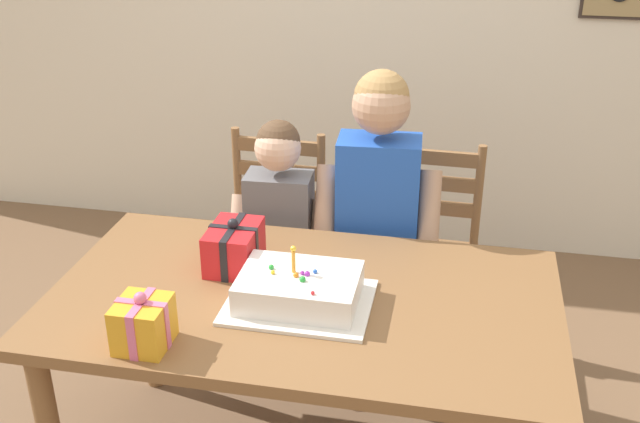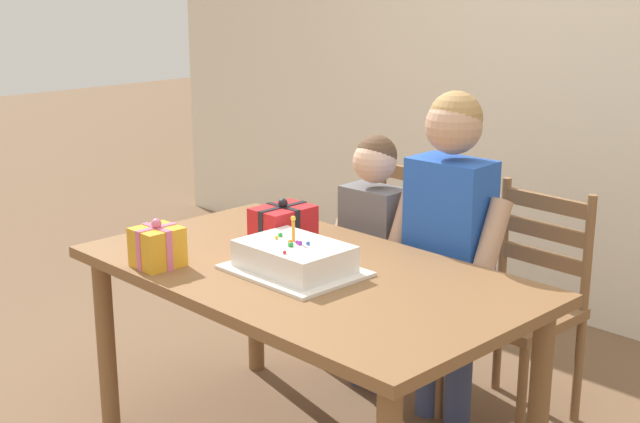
% 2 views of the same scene
% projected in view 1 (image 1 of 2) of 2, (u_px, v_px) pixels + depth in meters
% --- Properties ---
extents(back_wall, '(6.40, 0.11, 2.60)m').
position_uv_depth(back_wall, '(386.00, 3.00, 3.80)').
color(back_wall, silver).
rests_on(back_wall, ground).
extents(dining_table, '(1.59, 0.90, 0.73)m').
position_uv_depth(dining_table, '(303.00, 320.00, 2.38)').
color(dining_table, brown).
rests_on(dining_table, ground).
extents(birthday_cake, '(0.44, 0.34, 0.19)m').
position_uv_depth(birthday_cake, '(300.00, 290.00, 2.28)').
color(birthday_cake, white).
rests_on(birthday_cake, dining_table).
extents(gift_box_red_large, '(0.15, 0.16, 0.17)m').
position_uv_depth(gift_box_red_large, '(143.00, 324.00, 2.08)').
color(gift_box_red_large, gold).
rests_on(gift_box_red_large, dining_table).
extents(gift_box_beside_cake, '(0.16, 0.22, 0.18)m').
position_uv_depth(gift_box_beside_cake, '(234.00, 247.00, 2.48)').
color(gift_box_beside_cake, red).
rests_on(gift_box_beside_cake, dining_table).
extents(chair_left, '(0.43, 0.43, 0.92)m').
position_uv_depth(chair_left, '(270.00, 241.00, 3.24)').
color(chair_left, brown).
rests_on(chair_left, ground).
extents(chair_right, '(0.43, 0.43, 0.92)m').
position_uv_depth(chair_right, '(425.00, 256.00, 3.12)').
color(chair_right, brown).
rests_on(chair_right, ground).
extents(child_older, '(0.48, 0.28, 1.30)m').
position_uv_depth(child_older, '(378.00, 204.00, 2.82)').
color(child_older, '#38426B').
rests_on(child_older, ground).
extents(child_younger, '(0.40, 0.23, 1.09)m').
position_uv_depth(child_younger, '(280.00, 226.00, 2.94)').
color(child_younger, '#38426B').
rests_on(child_younger, ground).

